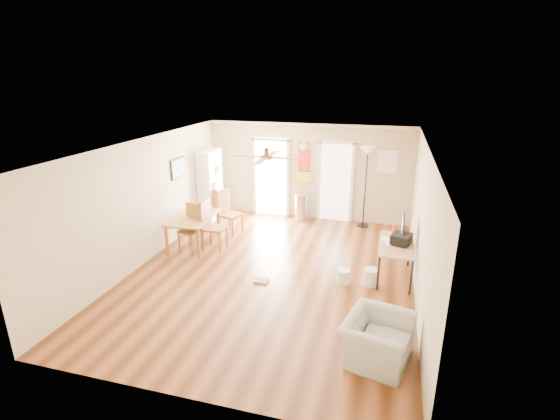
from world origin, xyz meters
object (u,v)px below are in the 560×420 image
(torchiere_lamp, at_px, (365,187))
(armchair, at_px, (377,339))
(trash_can, at_px, (301,207))
(printer, at_px, (401,239))
(dining_chair_near, at_px, (190,228))
(bookshelf, at_px, (210,185))
(dining_chair_right_a, at_px, (231,213))
(dining_table, at_px, (194,231))
(wastebasket_a, at_px, (371,277))
(wastebasket_b, at_px, (343,277))
(dining_chair_far, at_px, (215,205))
(computer_desk, at_px, (395,261))
(dining_chair_right_b, at_px, (215,225))

(torchiere_lamp, xyz_separation_m, armchair, (0.59, -5.32, -0.74))
(torchiere_lamp, bearing_deg, armchair, -83.62)
(trash_can, relative_size, printer, 1.91)
(dining_chair_near, bearing_deg, bookshelf, 111.94)
(bookshelf, relative_size, trash_can, 2.59)
(dining_chair_near, bearing_deg, dining_chair_right_a, 76.69)
(dining_table, bearing_deg, wastebasket_a, -11.47)
(dining_table, bearing_deg, armchair, -34.76)
(torchiere_lamp, height_order, wastebasket_a, torchiere_lamp)
(bookshelf, bearing_deg, armchair, -30.23)
(wastebasket_a, bearing_deg, armchair, -84.54)
(wastebasket_b, bearing_deg, dining_chair_far, 145.61)
(dining_chair_far, xyz_separation_m, wastebasket_b, (3.79, -2.59, -0.32))
(dining_chair_near, height_order, wastebasket_a, dining_chair_near)
(dining_chair_near, relative_size, computer_desk, 0.79)
(wastebasket_a, bearing_deg, torchiere_lamp, 97.01)
(dining_chair_right_a, height_order, computer_desk, dining_chair_right_a)
(dining_chair_right_b, xyz_separation_m, wastebasket_a, (3.54, -0.78, -0.41))
(bookshelf, height_order, computer_desk, bookshelf)
(torchiere_lamp, xyz_separation_m, wastebasket_b, (-0.12, -3.25, -0.91))
(torchiere_lamp, xyz_separation_m, computer_desk, (0.81, -2.72, -0.70))
(bookshelf, xyz_separation_m, dining_chair_right_a, (0.94, -0.89, -0.41))
(dining_chair_near, distance_m, torchiere_lamp, 4.52)
(dining_chair_near, distance_m, computer_desk, 4.49)
(dining_chair_right_a, relative_size, computer_desk, 0.83)
(trash_can, relative_size, torchiere_lamp, 0.35)
(torchiere_lamp, xyz_separation_m, wastebasket_a, (0.39, -3.16, -0.90))
(dining_chair_right_a, relative_size, dining_chair_near, 1.06)
(dining_chair_right_a, height_order, torchiere_lamp, torchiere_lamp)
(dining_chair_right_b, bearing_deg, computer_desk, -95.43)
(torchiere_lamp, distance_m, armchair, 5.40)
(dining_chair_right_a, distance_m, torchiere_lamp, 3.49)
(wastebasket_a, distance_m, armchair, 2.17)
(dining_chair_near, distance_m, armchair, 5.08)
(torchiere_lamp, bearing_deg, trash_can, -179.97)
(dining_chair_right_a, xyz_separation_m, dining_chair_far, (-0.75, 0.74, -0.08))
(dining_chair_near, distance_m, wastebasket_b, 3.64)
(dining_chair_far, height_order, torchiere_lamp, torchiere_lamp)
(printer, relative_size, wastebasket_a, 1.21)
(trash_can, height_order, armchair, trash_can)
(printer, height_order, wastebasket_b, printer)
(trash_can, distance_m, wastebasket_b, 3.61)
(bookshelf, relative_size, dining_chair_right_b, 1.68)
(computer_desk, bearing_deg, dining_table, 175.09)
(dining_chair_far, bearing_deg, armchair, 143.18)
(bookshelf, distance_m, trash_can, 2.54)
(dining_chair_near, height_order, printer, dining_chair_near)
(bookshelf, relative_size, torchiere_lamp, 0.90)
(dining_chair_right_a, height_order, trash_can, dining_chair_right_a)
(armchair, bearing_deg, dining_chair_right_a, 57.70)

